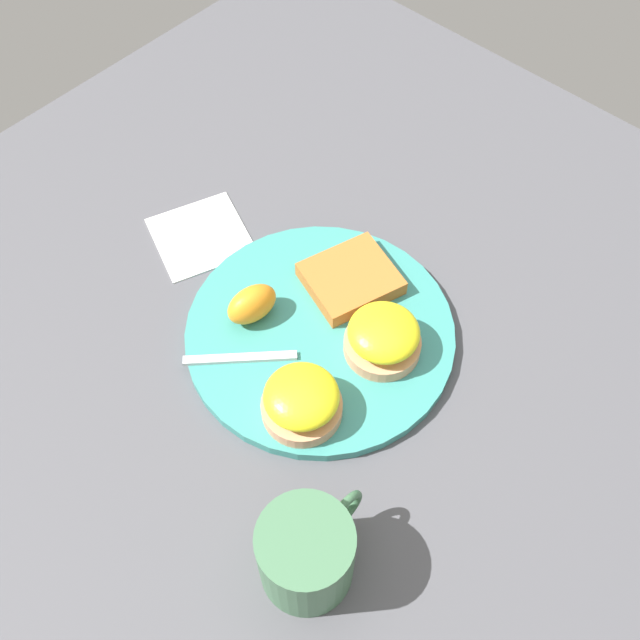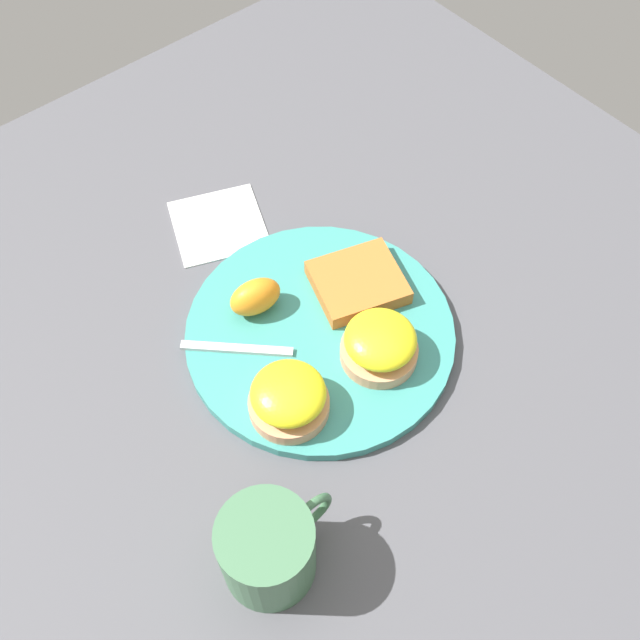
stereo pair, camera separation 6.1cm
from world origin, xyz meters
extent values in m
plane|color=#4C4C51|center=(0.00, 0.00, 0.00)|extent=(1.10, 1.10, 0.00)
cylinder|color=teal|center=(0.00, 0.00, 0.01)|extent=(0.30, 0.30, 0.01)
cylinder|color=tan|center=(-0.09, -0.05, 0.02)|extent=(0.08, 0.08, 0.02)
ellipsoid|color=yellow|center=(-0.09, -0.05, 0.05)|extent=(0.08, 0.08, 0.03)
cylinder|color=tan|center=(0.03, -0.07, 0.02)|extent=(0.08, 0.08, 0.02)
ellipsoid|color=yellow|center=(0.03, -0.07, 0.05)|extent=(0.08, 0.08, 0.03)
cube|color=#B8682A|center=(0.07, 0.02, 0.02)|extent=(0.12, 0.11, 0.02)
ellipsoid|color=orange|center=(-0.04, 0.07, 0.04)|extent=(0.07, 0.05, 0.04)
cube|color=silver|center=(-0.09, 0.04, 0.02)|extent=(0.10, 0.09, 0.00)
cube|color=silver|center=(0.02, -0.06, 0.02)|extent=(0.05, 0.05, 0.00)
cylinder|color=#42704C|center=(-0.20, -0.17, 0.05)|extent=(0.09, 0.09, 0.10)
torus|color=#42704C|center=(-0.15, -0.17, 0.05)|extent=(0.05, 0.01, 0.05)
cube|color=white|center=(0.01, 0.21, 0.00)|extent=(0.14, 0.14, 0.00)
camera|label=1|loc=(-0.33, -0.30, 0.72)|focal=42.00mm
camera|label=2|loc=(-0.29, -0.35, 0.72)|focal=42.00mm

